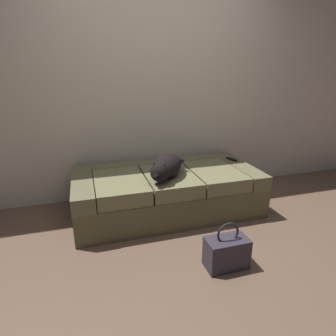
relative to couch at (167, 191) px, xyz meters
name	(u,v)px	position (x,y,z in m)	size (l,w,h in m)	color
ground_plane	(204,268)	(0.00, -1.00, -0.22)	(10.00, 10.00, 0.00)	brown
back_wall	(152,73)	(0.00, 0.57, 1.18)	(6.40, 0.10, 2.80)	beige
couch	(167,191)	(0.00, 0.00, 0.00)	(1.88, 0.93, 0.44)	brown
dog_dark	(166,167)	(-0.05, -0.16, 0.33)	(0.48, 0.58, 0.21)	black
tv_remote	(232,159)	(0.83, 0.14, 0.23)	(0.04, 0.15, 0.02)	black
handbag	(226,252)	(0.17, -1.02, -0.09)	(0.32, 0.18, 0.38)	#332D39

